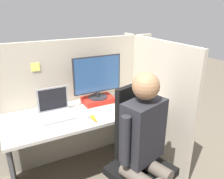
{
  "coord_description": "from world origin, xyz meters",
  "views": [
    {
      "loc": [
        -0.66,
        -1.55,
        1.73
      ],
      "look_at": [
        0.23,
        0.16,
        0.99
      ],
      "focal_mm": 35.0,
      "sensor_mm": 36.0,
      "label": 1
    }
  ],
  "objects_px": {
    "stapler": "(136,93)",
    "person": "(145,142)",
    "paper_box": "(98,100)",
    "office_chair": "(137,150)",
    "carrot_toy": "(95,120)",
    "laptop": "(56,111)",
    "monitor": "(97,77)"
  },
  "relations": [
    {
      "from": "carrot_toy",
      "to": "person",
      "type": "relative_size",
      "value": 0.11
    },
    {
      "from": "office_chair",
      "to": "monitor",
      "type": "bearing_deg",
      "value": 94.93
    },
    {
      "from": "person",
      "to": "monitor",
      "type": "bearing_deg",
      "value": 90.81
    },
    {
      "from": "laptop",
      "to": "office_chair",
      "type": "distance_m",
      "value": 0.85
    },
    {
      "from": "laptop",
      "to": "stapler",
      "type": "relative_size",
      "value": 2.43
    },
    {
      "from": "carrot_toy",
      "to": "laptop",
      "type": "bearing_deg",
      "value": 135.62
    },
    {
      "from": "laptop",
      "to": "person",
      "type": "relative_size",
      "value": 0.23
    },
    {
      "from": "laptop",
      "to": "person",
      "type": "height_order",
      "value": "person"
    },
    {
      "from": "paper_box",
      "to": "office_chair",
      "type": "xyz_separation_m",
      "value": [
        0.06,
        -0.7,
        -0.22
      ]
    },
    {
      "from": "office_chair",
      "to": "laptop",
      "type": "bearing_deg",
      "value": 132.5
    },
    {
      "from": "paper_box",
      "to": "person",
      "type": "distance_m",
      "value": 0.87
    },
    {
      "from": "office_chair",
      "to": "stapler",
      "type": "bearing_deg",
      "value": 58.24
    },
    {
      "from": "laptop",
      "to": "carrot_toy",
      "type": "relative_size",
      "value": 2.06
    },
    {
      "from": "laptop",
      "to": "stapler",
      "type": "bearing_deg",
      "value": 4.67
    },
    {
      "from": "paper_box",
      "to": "office_chair",
      "type": "distance_m",
      "value": 0.74
    },
    {
      "from": "paper_box",
      "to": "stapler",
      "type": "bearing_deg",
      "value": -2.91
    },
    {
      "from": "laptop",
      "to": "monitor",
      "type": "bearing_deg",
      "value": 12.29
    },
    {
      "from": "stapler",
      "to": "office_chair",
      "type": "bearing_deg",
      "value": -121.76
    },
    {
      "from": "carrot_toy",
      "to": "office_chair",
      "type": "bearing_deg",
      "value": -50.54
    },
    {
      "from": "stapler",
      "to": "monitor",
      "type": "bearing_deg",
      "value": 176.76
    },
    {
      "from": "laptop",
      "to": "carrot_toy",
      "type": "distance_m",
      "value": 0.4
    },
    {
      "from": "monitor",
      "to": "person",
      "type": "bearing_deg",
      "value": -89.19
    },
    {
      "from": "monitor",
      "to": "carrot_toy",
      "type": "distance_m",
      "value": 0.51
    },
    {
      "from": "carrot_toy",
      "to": "monitor",
      "type": "bearing_deg",
      "value": 62.51
    },
    {
      "from": "carrot_toy",
      "to": "paper_box",
      "type": "bearing_deg",
      "value": 62.34
    },
    {
      "from": "stapler",
      "to": "person",
      "type": "xyz_separation_m",
      "value": [
        -0.47,
        -0.84,
        -0.01
      ]
    },
    {
      "from": "paper_box",
      "to": "monitor",
      "type": "xyz_separation_m",
      "value": [
        0.0,
        0.0,
        0.27
      ]
    },
    {
      "from": "paper_box",
      "to": "laptop",
      "type": "relative_size",
      "value": 1.11
    },
    {
      "from": "carrot_toy",
      "to": "person",
      "type": "bearing_deg",
      "value": -66.11
    },
    {
      "from": "carrot_toy",
      "to": "office_chair",
      "type": "xyz_separation_m",
      "value": [
        0.26,
        -0.32,
        -0.21
      ]
    },
    {
      "from": "paper_box",
      "to": "carrot_toy",
      "type": "relative_size",
      "value": 2.28
    },
    {
      "from": "monitor",
      "to": "carrot_toy",
      "type": "bearing_deg",
      "value": -117.49
    }
  ]
}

